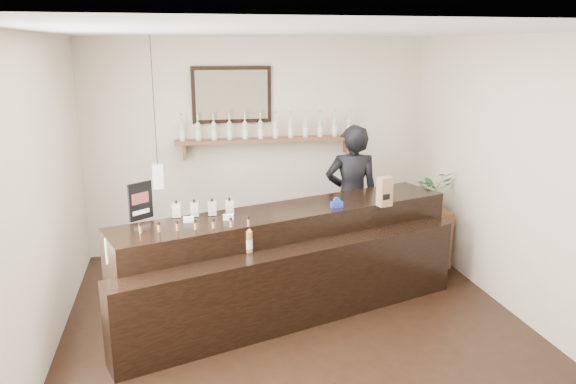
% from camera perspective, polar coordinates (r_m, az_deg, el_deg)
% --- Properties ---
extents(ground, '(5.00, 5.00, 0.00)m').
position_cam_1_polar(ground, '(5.59, 1.24, -14.07)').
color(ground, black).
rests_on(ground, ground).
extents(room_shell, '(5.00, 5.00, 5.00)m').
position_cam_1_polar(room_shell, '(5.00, 1.35, 3.32)').
color(room_shell, beige).
rests_on(room_shell, ground).
extents(back_wall_decor, '(2.66, 0.96, 1.69)m').
position_cam_1_polar(back_wall_decor, '(7.28, -4.01, 7.25)').
color(back_wall_decor, brown).
rests_on(back_wall_decor, ground).
extents(counter, '(3.74, 2.12, 1.21)m').
position_cam_1_polar(counter, '(5.88, 0.32, -7.29)').
color(counter, black).
rests_on(counter, ground).
extents(promo_sign, '(0.22, 0.18, 0.37)m').
position_cam_1_polar(promo_sign, '(5.62, -14.76, -0.91)').
color(promo_sign, black).
rests_on(promo_sign, counter).
extents(paper_bag, '(0.16, 0.14, 0.31)m').
position_cam_1_polar(paper_bag, '(6.00, 9.79, 0.04)').
color(paper_bag, brown).
rests_on(paper_bag, counter).
extents(tape_dispenser, '(0.14, 0.07, 0.11)m').
position_cam_1_polar(tape_dispenser, '(5.91, 4.97, -1.16)').
color(tape_dispenser, '#1A2FBC').
rests_on(tape_dispenser, counter).
extents(side_cabinet, '(0.36, 0.50, 0.72)m').
position_cam_1_polar(side_cabinet, '(7.31, 14.23, -4.39)').
color(side_cabinet, brown).
rests_on(side_cabinet, ground).
extents(potted_plant, '(0.50, 0.45, 0.49)m').
position_cam_1_polar(potted_plant, '(7.14, 14.53, 0.19)').
color(potted_plant, '#2A6B34').
rests_on(potted_plant, side_cabinet).
extents(shopkeeper, '(0.79, 0.58, 2.02)m').
position_cam_1_polar(shopkeeper, '(6.87, 6.50, 0.41)').
color(shopkeeper, black).
rests_on(shopkeeper, ground).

